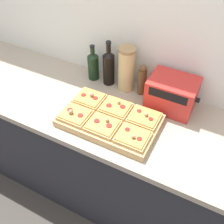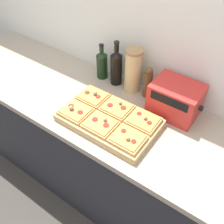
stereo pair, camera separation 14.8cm
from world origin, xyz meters
name	(u,v)px [view 2 (the right image)]	position (x,y,z in m)	size (l,w,h in m)	color
ground_plane	(90,220)	(0.00, 0.00, 0.00)	(12.00, 12.00, 0.00)	#3D3833
wall_back	(148,37)	(0.00, 0.67, 1.25)	(6.00, 0.06, 2.50)	silver
kitchen_counter	(114,156)	(0.00, 0.32, 0.46)	(2.63, 0.67, 0.92)	#232328
cutting_board	(109,120)	(0.04, 0.22, 0.94)	(0.55, 0.34, 0.04)	tan
pizza_slice_back_left	(93,96)	(-0.14, 0.30, 0.98)	(0.17, 0.15, 0.05)	tan
pizza_slice_back_center	(117,108)	(0.04, 0.30, 0.97)	(0.17, 0.15, 0.05)	tan
pizza_slice_back_right	(143,121)	(0.21, 0.30, 0.97)	(0.17, 0.15, 0.05)	tan
pizza_slice_front_left	(76,111)	(-0.14, 0.14, 0.98)	(0.17, 0.15, 0.05)	tan
pizza_slice_front_center	(100,124)	(0.04, 0.14, 0.97)	(0.17, 0.15, 0.05)	tan
pizza_slice_front_right	(128,139)	(0.21, 0.14, 0.97)	(0.17, 0.15, 0.05)	tan
olive_oil_bottle	(102,64)	(-0.26, 0.56, 1.02)	(0.07, 0.07, 0.25)	black
wine_bottle	(116,67)	(-0.15, 0.56, 1.04)	(0.08, 0.08, 0.31)	black
grain_jar_tall	(133,71)	(-0.02, 0.56, 1.07)	(0.11, 0.11, 0.30)	tan
pepper_mill	(148,83)	(0.09, 0.56, 1.02)	(0.05, 0.05, 0.21)	brown
toaster_oven	(175,99)	(0.30, 0.51, 1.02)	(0.30, 0.21, 0.20)	red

